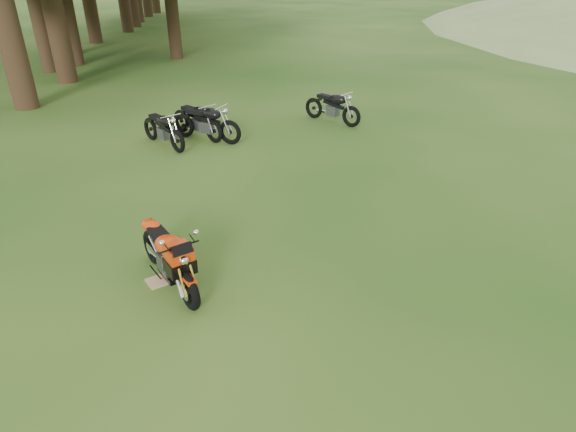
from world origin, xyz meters
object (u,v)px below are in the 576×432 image
Objects in this scene: sport_motorcycle at (167,251)px; vintage_moto_d at (332,106)px; plywood_board at (156,282)px; vintage_moto_c at (206,121)px; vintage_moto_a at (197,119)px; vintage_moto_b at (163,128)px.

sport_motorcycle is 0.96× the size of vintage_moto_d.
vintage_moto_c is at bearing 126.79° from plywood_board.
vintage_moto_c reaches higher than plywood_board.
vintage_moto_a is 0.97m from vintage_moto_b.
vintage_moto_a is at bearing 129.18° from plywood_board.
vintage_moto_b is (-4.14, 3.91, 0.44)m from plywood_board.
vintage_moto_c is at bearing -4.47° from vintage_moto_a.
vintage_moto_c is 1.05× the size of vintage_moto_d.
vintage_moto_b is 1.04m from vintage_moto_c.
vintage_moto_c is at bearing 69.26° from vintage_moto_b.
vintage_moto_a is 1.01× the size of vintage_moto_d.
sport_motorcycle reaches higher than vintage_moto_c.
sport_motorcycle is at bearing -62.53° from vintage_moto_c.
vintage_moto_b is at bearing -134.02° from vintage_moto_c.
sport_motorcycle is 5.75m from vintage_moto_b.
vintage_moto_a is 1.03× the size of vintage_moto_b.
vintage_moto_a is at bearing 91.28° from vintage_moto_b.
vintage_moto_c is (-3.76, 4.67, -0.02)m from sport_motorcycle.
vintage_moto_a is 3.71m from vintage_moto_d.
vintage_moto_c reaches higher than vintage_moto_a.
vintage_moto_c is at bearing 149.05° from sport_motorcycle.
vintage_moto_d is (2.32, 3.98, 0.01)m from vintage_moto_b.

